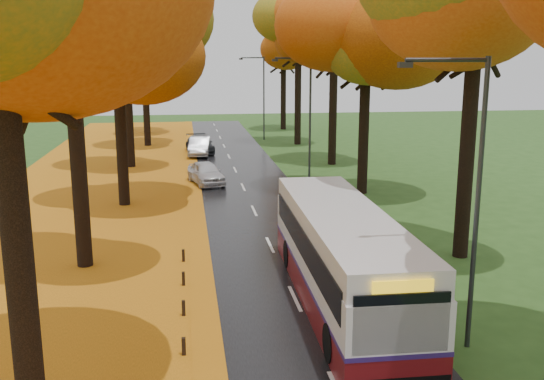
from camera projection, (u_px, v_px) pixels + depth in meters
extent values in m
cube|color=black|center=(252.00, 207.00, 32.90)|extent=(6.50, 90.00, 0.04)
cube|color=silver|center=(252.00, 206.00, 32.90)|extent=(0.12, 90.00, 0.01)
cube|color=#92520D|center=(81.00, 213.00, 31.65)|extent=(12.00, 90.00, 0.02)
cube|color=orange|center=(196.00, 208.00, 32.47)|extent=(0.90, 90.00, 0.01)
cylinder|color=black|center=(17.00, 244.00, 12.17)|extent=(0.60, 0.60, 8.58)
cylinder|color=black|center=(77.00, 150.00, 22.66)|extent=(0.60, 0.60, 9.15)
cylinder|color=black|center=(121.00, 132.00, 32.53)|extent=(0.60, 0.60, 8.00)
ellipsoid|color=#CD6316|center=(116.00, 37.00, 31.46)|extent=(9.20, 9.20, 7.18)
cylinder|color=black|center=(129.00, 109.00, 43.98)|extent=(0.60, 0.60, 8.58)
ellipsoid|color=#CD6316|center=(125.00, 33.00, 42.83)|extent=(8.00, 8.00, 6.24)
cylinder|color=black|center=(146.00, 95.00, 54.64)|extent=(0.60, 0.60, 9.15)
ellipsoid|color=#CD6316|center=(143.00, 30.00, 53.41)|extent=(9.20, 9.20, 7.18)
cylinder|color=black|center=(146.00, 95.00, 64.34)|extent=(0.60, 0.60, 8.00)
ellipsoid|color=#CD6316|center=(144.00, 47.00, 63.27)|extent=(8.00, 8.00, 6.24)
cylinder|color=black|center=(468.00, 145.00, 23.78)|extent=(0.60, 0.60, 9.22)
cylinder|color=black|center=(364.00, 125.00, 35.40)|extent=(0.60, 0.60, 8.19)
ellipsoid|color=#B95F0D|center=(367.00, 34.00, 34.30)|extent=(9.20, 9.20, 7.18)
cylinder|color=black|center=(333.00, 107.00, 45.10)|extent=(0.60, 0.60, 8.70)
ellipsoid|color=#B95F0D|center=(335.00, 31.00, 43.93)|extent=(8.20, 8.20, 6.40)
cylinder|color=black|center=(298.00, 94.00, 55.59)|extent=(0.60, 0.60, 9.22)
ellipsoid|color=#B95F0D|center=(299.00, 30.00, 54.35)|extent=(9.20, 9.20, 7.18)
cylinder|color=black|center=(283.00, 92.00, 67.38)|extent=(0.60, 0.60, 8.19)
ellipsoid|color=#B95F0D|center=(284.00, 45.00, 66.28)|extent=(8.20, 8.20, 6.40)
cube|color=black|center=(184.00, 347.00, 16.48)|extent=(0.11, 0.11, 0.52)
cube|color=black|center=(184.00, 308.00, 18.99)|extent=(0.11, 0.11, 0.52)
cube|color=black|center=(183.00, 279.00, 21.51)|extent=(0.11, 0.11, 0.52)
cube|color=black|center=(183.00, 256.00, 24.02)|extent=(0.11, 0.11, 0.52)
cylinder|color=#333538|center=(477.00, 209.00, 16.20)|extent=(0.14, 0.14, 8.00)
cylinder|color=#333538|center=(447.00, 60.00, 15.21)|extent=(2.20, 0.11, 0.11)
cube|color=#333538|center=(405.00, 65.00, 15.08)|extent=(0.35, 0.18, 0.14)
cylinder|color=#333538|center=(310.00, 123.00, 37.46)|extent=(0.14, 0.14, 8.00)
cylinder|color=#333538|center=(293.00, 58.00, 36.47)|extent=(2.20, 0.11, 0.11)
cube|color=#333538|center=(275.00, 60.00, 36.34)|extent=(0.35, 0.18, 0.14)
cylinder|color=#333538|center=(264.00, 99.00, 58.73)|extent=(0.14, 0.14, 8.00)
cylinder|color=#333538|center=(252.00, 58.00, 57.74)|extent=(2.20, 0.11, 0.11)
cube|color=#333538|center=(241.00, 59.00, 57.61)|extent=(0.35, 0.18, 0.14)
cube|color=#5C0E11|center=(341.00, 287.00, 20.02)|extent=(2.87, 11.72, 0.96)
cube|color=silver|center=(342.00, 254.00, 19.77)|extent=(2.87, 11.72, 1.38)
cube|color=silver|center=(343.00, 222.00, 19.54)|extent=(2.81, 11.49, 0.74)
cube|color=#2E1A5C|center=(341.00, 272.00, 19.91)|extent=(2.89, 11.74, 0.13)
cube|color=black|center=(342.00, 241.00, 19.68)|extent=(2.88, 10.79, 0.90)
cube|color=black|center=(401.00, 324.00, 14.10)|extent=(2.34, 0.10, 1.49)
cube|color=yellow|center=(403.00, 286.00, 13.90)|extent=(1.46, 0.09, 0.30)
cylinder|color=black|center=(332.00, 343.00, 16.02)|extent=(0.32, 1.07, 1.06)
cylinder|color=black|center=(420.00, 338.00, 16.31)|extent=(0.32, 1.07, 1.06)
cylinder|color=black|center=(289.00, 254.00, 23.26)|extent=(0.32, 1.07, 1.06)
cylinder|color=black|center=(350.00, 251.00, 23.55)|extent=(0.32, 1.07, 1.06)
imported|color=silver|center=(206.00, 173.00, 38.57)|extent=(2.63, 4.45, 1.42)
imported|color=gray|center=(200.00, 146.00, 49.77)|extent=(2.06, 4.70, 1.50)
imported|color=black|center=(200.00, 144.00, 51.13)|extent=(2.55, 5.06, 1.41)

